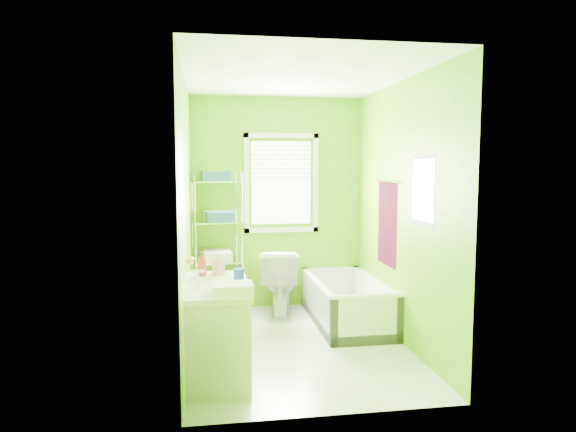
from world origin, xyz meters
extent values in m
plane|color=silver|center=(0.00, 0.00, 0.00)|extent=(2.90, 2.90, 0.00)
cube|color=#5C9F07|center=(0.00, 1.45, 1.30)|extent=(2.10, 0.04, 2.60)
cube|color=#5C9F07|center=(0.00, -1.45, 1.30)|extent=(2.10, 0.04, 2.60)
cube|color=#5C9F07|center=(-1.05, 0.00, 1.30)|extent=(0.04, 2.90, 2.60)
cube|color=#5C9F07|center=(1.05, 0.00, 1.30)|extent=(0.04, 2.90, 2.60)
cube|color=white|center=(0.00, 0.00, 2.60)|extent=(2.10, 2.90, 0.04)
cube|color=white|center=(0.05, 1.44, 1.55)|extent=(0.74, 0.01, 1.01)
cube|color=white|center=(0.05, 1.42, 0.97)|extent=(0.92, 0.05, 0.06)
cube|color=white|center=(0.05, 1.42, 2.13)|extent=(0.92, 0.05, 0.06)
cube|color=white|center=(-0.38, 1.42, 1.55)|extent=(0.06, 0.05, 1.22)
cube|color=white|center=(0.48, 1.42, 1.55)|extent=(0.06, 0.05, 1.22)
cube|color=white|center=(0.05, 1.42, 1.84)|extent=(0.72, 0.02, 0.50)
cube|color=white|center=(-1.04, -1.00, 1.00)|extent=(0.02, 0.80, 2.00)
sphere|color=gold|center=(-1.00, -0.67, 1.00)|extent=(0.07, 0.07, 0.07)
cube|color=#3A0617|center=(1.04, 0.35, 1.15)|extent=(0.02, 0.58, 0.90)
cylinder|color=silver|center=(1.02, 0.35, 1.60)|extent=(0.02, 0.62, 0.02)
cube|color=#CC5972|center=(1.04, -0.55, 1.55)|extent=(0.02, 0.54, 0.64)
cube|color=white|center=(1.03, -0.55, 1.55)|extent=(0.01, 0.44, 0.54)
cube|color=white|center=(0.68, 0.66, 0.05)|extent=(0.74, 1.59, 0.11)
cube|color=white|center=(0.35, 0.66, 0.24)|extent=(0.07, 1.59, 0.48)
cube|color=white|center=(1.01, 0.66, 0.24)|extent=(0.07, 1.59, 0.48)
cube|color=white|center=(0.68, -0.10, 0.24)|extent=(0.74, 0.07, 0.48)
cube|color=white|center=(0.68, 1.41, 0.24)|extent=(0.74, 0.07, 0.48)
cylinder|color=white|center=(0.68, -0.10, 0.48)|extent=(0.74, 0.07, 0.07)
cylinder|color=#1332B3|center=(0.68, 0.11, 0.13)|extent=(0.32, 0.32, 0.06)
cylinder|color=yellow|center=(0.68, 0.11, 0.19)|extent=(0.30, 0.30, 0.05)
cube|color=#1332B3|center=(0.72, 0.23, 0.24)|extent=(0.22, 0.11, 0.21)
imported|color=white|center=(-0.02, 1.05, 0.40)|extent=(0.57, 0.84, 0.80)
cube|color=silver|center=(-0.80, -0.61, 0.37)|extent=(0.51, 1.02, 0.74)
cube|color=silver|center=(-0.80, -0.61, 0.76)|extent=(0.54, 1.05, 0.05)
ellipsoid|color=white|center=(-0.78, -0.75, 0.76)|extent=(0.35, 0.46, 0.12)
cylinder|color=silver|center=(-0.94, -0.75, 0.86)|extent=(0.03, 0.03, 0.16)
cylinder|color=silver|center=(-0.94, -0.75, 0.93)|extent=(0.12, 0.02, 0.02)
imported|color=#C63A44|center=(-0.91, -0.27, 0.90)|extent=(0.11, 0.11, 0.22)
imported|color=pink|center=(-0.76, -0.25, 0.88)|extent=(0.12, 0.12, 0.18)
cylinder|color=#1B33B1|center=(-0.60, -0.51, 0.84)|extent=(0.09, 0.09, 0.10)
cube|color=white|center=(-0.67, -0.96, 0.83)|extent=(0.31, 0.24, 0.08)
cylinder|color=silver|center=(-0.99, 1.01, 0.84)|extent=(0.02, 0.02, 1.68)
cylinder|color=silver|center=(-1.04, 1.34, 0.84)|extent=(0.02, 0.02, 1.68)
cylinder|color=silver|center=(-0.46, 1.09, 0.84)|extent=(0.02, 0.02, 1.68)
cylinder|color=silver|center=(-0.51, 1.41, 0.84)|extent=(0.02, 0.02, 1.68)
cube|color=silver|center=(-0.75, 1.21, 0.16)|extent=(0.60, 0.42, 0.02)
cube|color=silver|center=(-0.75, 1.21, 0.63)|extent=(0.60, 0.42, 0.02)
cube|color=silver|center=(-0.75, 1.21, 1.10)|extent=(0.60, 0.42, 0.02)
cube|color=silver|center=(-0.75, 1.21, 1.58)|extent=(0.60, 0.42, 0.02)
cube|color=#285793|center=(-0.76, 1.11, 1.65)|extent=(0.34, 0.25, 0.12)
cube|color=white|center=(-0.76, 1.34, 1.65)|extent=(0.34, 0.25, 0.12)
cube|color=#285793|center=(-0.71, 1.11, 1.17)|extent=(0.34, 0.25, 0.12)
cube|color=#E1E189|center=(-0.74, 1.34, 1.17)|extent=(0.34, 0.25, 0.12)
cube|color=white|center=(-0.75, 1.13, 0.70)|extent=(0.34, 0.25, 0.12)
cube|color=#F0A4C1|center=(-0.76, 1.35, 0.70)|extent=(0.34, 0.25, 0.12)
cube|color=#F0A4C1|center=(-0.47, 1.25, 0.37)|extent=(0.07, 0.30, 0.53)
camera|label=1|loc=(-0.85, -4.84, 1.77)|focal=32.00mm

